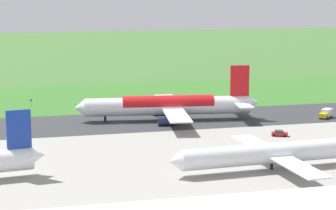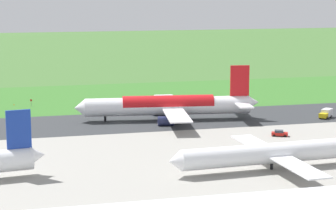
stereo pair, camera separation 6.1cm
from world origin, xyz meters
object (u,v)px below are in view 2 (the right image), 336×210
Objects in this scene: airliner_main at (169,105)px; airliner_parked_mid at (273,153)px; service_car_followme at (279,133)px; service_truck_baggage at (326,113)px; traffic_cone_orange at (14,104)px; no_stopping_sign at (31,102)px.

airliner_parked_mid is at bearing 98.96° from airliner_main.
airliner_main is at bearing -50.05° from service_car_followme.
airliner_main is 56.32m from airliner_parked_mid.
service_truck_baggage reaches higher than traffic_cone_orange.
no_stopping_sign is 6.84m from traffic_cone_orange.
no_stopping_sign is (61.06, -59.14, 0.59)m from service_car_followme.
service_car_followme is at bearing 135.92° from no_stopping_sign.
service_truck_baggage is (-37.14, -47.59, -2.24)m from airliner_parked_mid.
traffic_cone_orange is (43.77, -35.96, -4.08)m from airliner_main.
service_car_followme is 85.01m from no_stopping_sign.
airliner_parked_mid is at bearing 52.03° from service_truck_baggage.
airliner_main is 35.58m from service_car_followme.
service_car_followme reaches higher than traffic_cone_orange.
no_stopping_sign is 4.37× the size of traffic_cone_orange.
airliner_parked_mid is 83.03× the size of traffic_cone_orange.
airliner_main is 1.18× the size of airliner_parked_mid.
service_car_followme is 91.69m from traffic_cone_orange.
traffic_cone_orange is at bearing -43.50° from service_car_followme.
airliner_main reaches higher than traffic_cone_orange.
airliner_main reaches higher than service_car_followme.
airliner_main is at bearing -9.94° from service_truck_baggage.
airliner_main reaches higher than service_truck_baggage.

